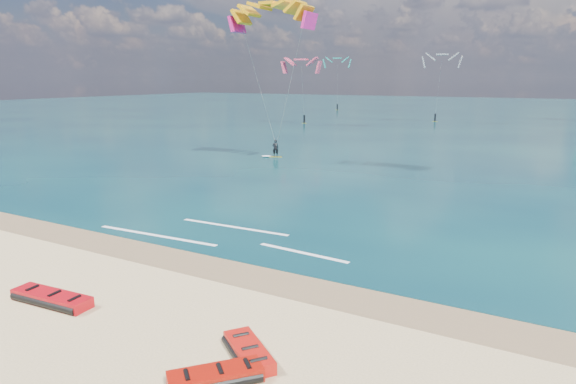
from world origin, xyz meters
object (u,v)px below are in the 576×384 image
object	(u,v)px
packed_kite_left	(52,303)
kitesurfer_main	(274,75)
packed_kite_mid	(249,358)
packed_kite_right	(216,383)

from	to	relation	value
packed_kite_left	kitesurfer_main	world-z (taller)	kitesurfer_main
packed_kite_left	kitesurfer_main	bearing A→B (deg)	102.46
packed_kite_mid	packed_kite_right	size ratio (longest dim) A/B	0.94
packed_kite_mid	packed_kite_right	xyz separation A→B (m)	(-0.07, -1.42, 0.00)
packed_kite_left	packed_kite_mid	xyz separation A→B (m)	(7.95, 0.40, 0.00)
packed_kite_right	packed_kite_left	bearing A→B (deg)	123.81
packed_kite_right	packed_kite_mid	bearing A→B (deg)	38.40
packed_kite_mid	packed_kite_right	distance (m)	1.42
packed_kite_left	packed_kite_right	size ratio (longest dim) A/B	1.28
kitesurfer_main	packed_kite_left	bearing A→B (deg)	-103.47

